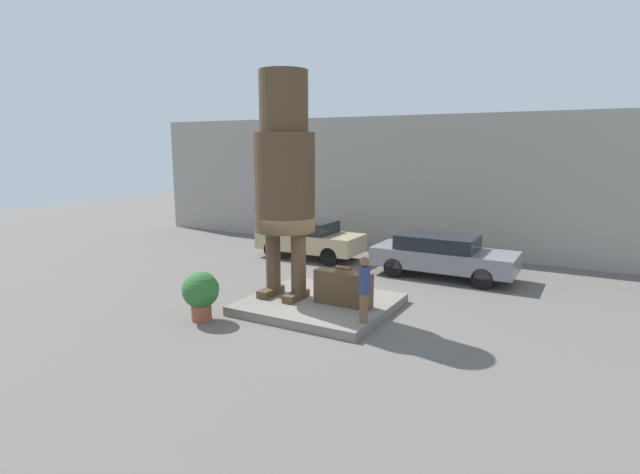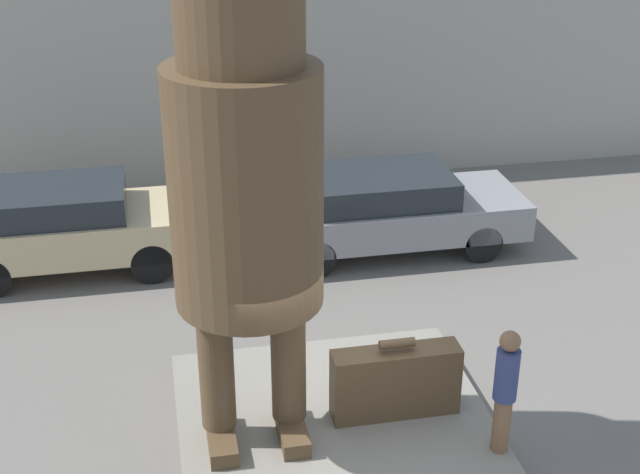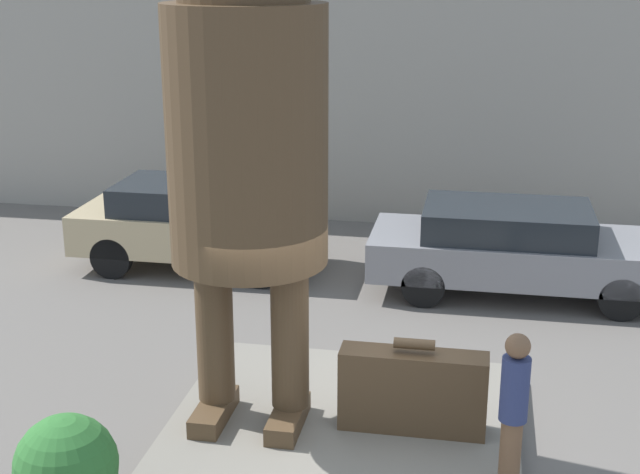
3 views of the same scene
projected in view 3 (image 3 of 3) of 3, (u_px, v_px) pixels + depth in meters
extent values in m
plane|color=#605B56|center=(344.00, 438.00, 10.05)|extent=(60.00, 60.00, 0.00)
cube|color=slate|center=(344.00, 428.00, 10.01)|extent=(3.85, 3.54, 0.24)
cube|color=gray|center=(416.00, 82.00, 17.46)|extent=(28.00, 0.60, 5.66)
cube|color=#4C3823|center=(214.00, 411.00, 9.93)|extent=(0.33, 0.95, 0.21)
cube|color=#4C3823|center=(288.00, 418.00, 9.78)|extent=(0.33, 0.95, 0.21)
cylinder|color=#4C3823|center=(215.00, 329.00, 9.78)|extent=(0.41, 0.41, 1.66)
cylinder|color=#4C3823|center=(290.00, 335.00, 9.64)|extent=(0.41, 0.41, 1.66)
cylinder|color=#4C3823|center=(247.00, 137.00, 9.06)|extent=(1.66, 1.66, 2.66)
cube|color=#4C3823|center=(413.00, 391.00, 9.64)|extent=(1.59, 0.38, 0.91)
cylinder|color=#4C3823|center=(414.00, 344.00, 9.47)|extent=(0.44, 0.11, 0.11)
cylinder|color=brown|center=(510.00, 453.00, 8.62)|extent=(0.21, 0.21, 0.72)
cylinder|color=navy|center=(515.00, 389.00, 8.41)|extent=(0.27, 0.27, 0.64)
sphere|color=brown|center=(518.00, 346.00, 8.28)|extent=(0.24, 0.24, 0.24)
cube|color=tan|center=(199.00, 229.00, 15.37)|extent=(4.15, 1.77, 0.68)
cube|color=#1E2328|center=(186.00, 196.00, 15.23)|extent=(2.28, 1.59, 0.47)
cylinder|color=black|center=(282.00, 238.00, 15.99)|extent=(0.70, 0.18, 0.70)
cylinder|color=black|center=(260.00, 267.00, 14.50)|extent=(0.70, 0.18, 0.70)
cylinder|color=black|center=(146.00, 230.00, 16.44)|extent=(0.70, 0.18, 0.70)
cylinder|color=black|center=(111.00, 258.00, 14.95)|extent=(0.70, 0.18, 0.70)
cube|color=gray|center=(520.00, 255.00, 14.16)|extent=(4.73, 1.86, 0.63)
cube|color=#1E2328|center=(507.00, 221.00, 14.04)|extent=(2.60, 1.67, 0.47)
cylinder|color=black|center=(608.00, 262.00, 14.79)|extent=(0.67, 0.18, 0.67)
cylinder|color=black|center=(621.00, 299.00, 13.21)|extent=(0.67, 0.18, 0.67)
cylinder|color=black|center=(430.00, 252.00, 15.30)|extent=(0.67, 0.18, 0.67)
cylinder|color=black|center=(423.00, 286.00, 13.72)|extent=(0.67, 0.18, 0.67)
sphere|color=#2D6B2D|center=(66.00, 465.00, 8.02)|extent=(0.94, 0.94, 0.94)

